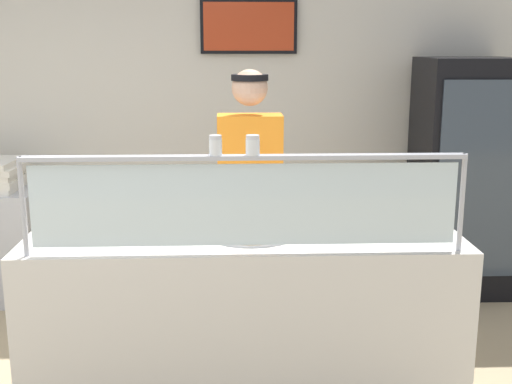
% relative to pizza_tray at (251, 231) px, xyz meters
% --- Properties ---
extents(ground_plane, '(12.00, 12.00, 0.00)m').
position_rel_pizza_tray_xyz_m(ground_plane, '(-0.04, 0.63, -0.97)').
color(ground_plane, tan).
rests_on(ground_plane, ground).
extents(shop_rear_unit, '(6.61, 0.13, 2.70)m').
position_rel_pizza_tray_xyz_m(shop_rear_unit, '(-0.04, 2.06, 0.39)').
color(shop_rear_unit, beige).
rests_on(shop_rear_unit, ground).
extents(serving_counter, '(2.21, 0.67, 0.95)m').
position_rel_pizza_tray_xyz_m(serving_counter, '(-0.04, -0.04, -0.49)').
color(serving_counter, silver).
rests_on(serving_counter, ground).
extents(sneeze_guard, '(2.04, 0.06, 0.46)m').
position_rel_pizza_tray_xyz_m(sneeze_guard, '(-0.04, -0.31, 0.27)').
color(sneeze_guard, '#B2B5BC').
rests_on(sneeze_guard, serving_counter).
extents(pizza_tray, '(0.48, 0.48, 0.04)m').
position_rel_pizza_tray_xyz_m(pizza_tray, '(0.00, 0.00, 0.00)').
color(pizza_tray, '#9EA0A8').
rests_on(pizza_tray, serving_counter).
extents(pizza_server, '(0.14, 0.29, 0.01)m').
position_rel_pizza_tray_xyz_m(pizza_server, '(0.03, -0.02, 0.02)').
color(pizza_server, '#ADAFB7').
rests_on(pizza_server, pizza_tray).
extents(parmesan_shaker, '(0.06, 0.06, 0.09)m').
position_rel_pizza_tray_xyz_m(parmesan_shaker, '(-0.17, -0.31, 0.49)').
color(parmesan_shaker, white).
rests_on(parmesan_shaker, sneeze_guard).
extents(pepper_flake_shaker, '(0.06, 0.06, 0.09)m').
position_rel_pizza_tray_xyz_m(pepper_flake_shaker, '(-0.00, -0.31, 0.49)').
color(pepper_flake_shaker, white).
rests_on(pepper_flake_shaker, sneeze_guard).
extents(worker_figure, '(0.41, 0.50, 1.76)m').
position_rel_pizza_tray_xyz_m(worker_figure, '(0.02, 0.57, 0.04)').
color(worker_figure, '#23232D').
rests_on(worker_figure, ground).
extents(drink_fridge, '(0.71, 0.65, 1.80)m').
position_rel_pizza_tray_xyz_m(drink_fridge, '(1.68, 1.62, -0.06)').
color(drink_fridge, black).
rests_on(drink_fridge, ground).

